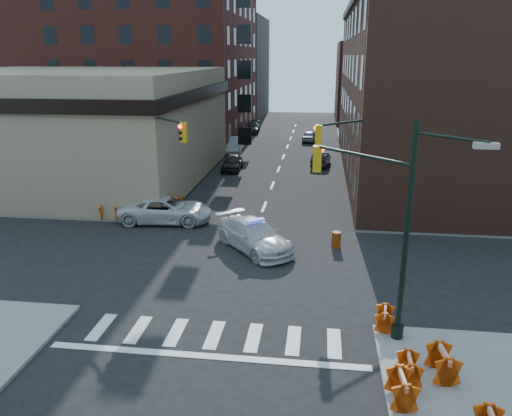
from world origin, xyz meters
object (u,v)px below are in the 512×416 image
(parked_car_wnear, at_px, (232,162))
(parked_car_wfar, at_px, (234,145))
(barricade_nw_a, at_px, (136,207))
(pedestrian_a, at_px, (150,198))
(barrel_road, at_px, (336,240))
(barrel_bank, at_px, (179,205))
(barricade_se_a, at_px, (385,318))
(parked_car_enear, at_px, (321,159))
(pedestrian_b, at_px, (100,192))
(police_car, at_px, (254,236))
(pickup, at_px, (166,210))

(parked_car_wnear, bearing_deg, parked_car_wfar, 96.73)
(barricade_nw_a, bearing_deg, pedestrian_a, 46.94)
(barrel_road, bearing_deg, parked_car_wfar, 110.92)
(barrel_bank, bearing_deg, barricade_se_a, -48.81)
(parked_car_enear, height_order, pedestrian_b, pedestrian_b)
(parked_car_wfar, xyz_separation_m, parked_car_enear, (9.35, -5.81, -0.16))
(pedestrian_b, bearing_deg, police_car, -64.00)
(pickup, bearing_deg, pedestrian_b, 58.07)
(parked_car_wnear, relative_size, pedestrian_b, 2.44)
(police_car, xyz_separation_m, parked_car_wfar, (-5.87, 27.79, 0.03))
(police_car, height_order, pickup, pickup)
(pedestrian_a, bearing_deg, parked_car_enear, 52.51)
(parked_car_wnear, bearing_deg, pedestrian_b, -122.26)
(pickup, relative_size, parked_car_wnear, 1.39)
(barricade_nw_a, bearing_deg, parked_car_enear, 49.42)
(police_car, distance_m, pedestrian_b, 13.67)
(pedestrian_a, relative_size, barrel_bank, 1.48)
(police_car, height_order, barricade_nw_a, police_car)
(police_car, distance_m, barricade_nw_a, 9.91)
(parked_car_enear, xyz_separation_m, barricade_nw_a, (-12.02, -16.95, -0.08))
(parked_car_enear, distance_m, pedestrian_a, 19.65)
(barricade_nw_a, bearing_deg, barrel_bank, 12.07)
(parked_car_wfar, relative_size, pedestrian_a, 3.03)
(barrel_road, bearing_deg, pedestrian_b, 159.72)
(police_car, relative_size, pedestrian_b, 3.20)
(parked_car_wnear, xyz_separation_m, barricade_se_a, (10.62, -26.85, -0.15))
(police_car, relative_size, barrel_bank, 4.94)
(police_car, distance_m, barricade_se_a, 9.81)
(barrel_road, distance_m, barricade_se_a, 8.75)
(pedestrian_a, height_order, barricade_se_a, pedestrian_a)
(parked_car_wnear, distance_m, pedestrian_a, 13.58)
(police_car, bearing_deg, parked_car_enear, 41.03)
(police_car, height_order, pedestrian_a, pedestrian_a)
(parked_car_wnear, relative_size, parked_car_wfar, 0.84)
(parked_car_wfar, bearing_deg, barrel_road, -72.04)
(parked_car_enear, distance_m, barricade_se_a, 29.83)
(barrel_bank, xyz_separation_m, barricade_nw_a, (-2.68, -0.83, 0.03))
(pickup, xyz_separation_m, parked_car_enear, (9.65, 18.05, -0.15))
(parked_car_wfar, bearing_deg, barrel_bank, -92.96)
(pickup, relative_size, pedestrian_b, 3.40)
(parked_car_enear, bearing_deg, pedestrian_a, 62.60)
(pedestrian_b, relative_size, barricade_se_a, 1.58)
(parked_car_wfar, height_order, barricade_se_a, parked_car_wfar)
(parked_car_wfar, xyz_separation_m, barrel_bank, (0.00, -21.93, -0.27))
(parked_car_wfar, height_order, barrel_road, parked_car_wfar)
(parked_car_wnear, bearing_deg, barrel_road, -65.41)
(parked_car_enear, bearing_deg, parked_car_wnear, 27.40)
(pedestrian_a, bearing_deg, barricade_se_a, -46.84)
(pickup, relative_size, barrel_bank, 5.26)
(barrel_road, bearing_deg, police_car, -168.94)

